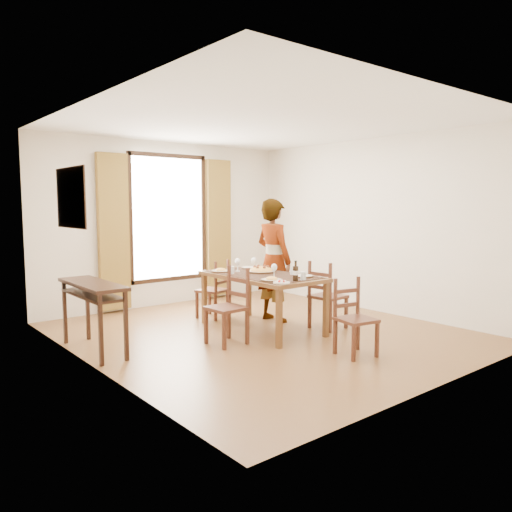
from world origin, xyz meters
TOP-DOWN VIEW (x-y plane):
  - ground at (0.00, 0.00)m, footprint 5.00×5.00m
  - room_shell at (-0.00, 0.13)m, footprint 4.60×5.10m
  - console_table at (-2.03, 0.60)m, footprint 0.38×1.20m
  - dining_table at (0.08, 0.13)m, footprint 0.92×1.69m
  - chair_west at (-0.65, -0.11)m, footprint 0.43×0.43m
  - chair_north at (0.00, 1.14)m, footprint 0.49×0.49m
  - chair_south at (0.17, -1.37)m, footprint 0.44×0.44m
  - chair_east at (0.81, -0.36)m, footprint 0.44×0.44m
  - man at (0.56, 0.44)m, footprint 0.64×0.43m
  - plate_sw at (-0.19, -0.38)m, footprint 0.27×0.27m
  - plate_se at (0.33, -0.39)m, footprint 0.27×0.27m
  - plate_nw at (-0.21, 0.67)m, footprint 0.27×0.27m
  - plate_ne at (0.33, 0.69)m, footprint 0.27×0.27m
  - pasta_platter at (0.19, 0.27)m, footprint 0.40×0.40m
  - caprese_plate at (-0.23, -0.60)m, footprint 0.20×0.20m
  - wine_glass_a at (-0.02, -0.23)m, footprint 0.08×0.08m
  - wine_glass_b at (0.24, 0.49)m, footprint 0.08×0.08m
  - wine_glass_c at (-0.01, 0.55)m, footprint 0.08×0.08m
  - tumbler_a at (0.38, -0.15)m, footprint 0.07×0.07m
  - tumbler_b at (-0.20, 0.42)m, footprint 0.07×0.07m
  - tumbler_c at (0.15, -0.58)m, footprint 0.07×0.07m
  - wine_bottle at (0.02, -0.57)m, footprint 0.07×0.07m

SIDE VIEW (x-z plane):
  - ground at x=0.00m, z-range 0.00..0.00m
  - chair_south at x=0.17m, z-range -0.03..0.83m
  - chair_north at x=0.00m, z-range -0.03..0.83m
  - chair_east at x=0.81m, z-range -0.03..0.89m
  - chair_west at x=-0.65m, z-range -0.03..0.89m
  - console_table at x=-2.03m, z-range 0.28..1.08m
  - dining_table at x=0.08m, z-range 0.31..1.07m
  - caprese_plate at x=-0.23m, z-range 0.76..0.80m
  - plate_sw at x=-0.19m, z-range 0.76..0.81m
  - plate_se at x=0.33m, z-range 0.76..0.81m
  - plate_nw at x=-0.21m, z-range 0.76..0.81m
  - plate_ne at x=0.33m, z-range 0.76..0.81m
  - pasta_platter at x=0.19m, z-range 0.76..0.86m
  - tumbler_a at x=0.38m, z-range 0.76..0.86m
  - tumbler_b at x=-0.20m, z-range 0.76..0.86m
  - tumbler_c at x=0.15m, z-range 0.76..0.86m
  - wine_glass_a at x=-0.02m, z-range 0.76..0.94m
  - wine_glass_b at x=0.24m, z-range 0.76..0.94m
  - wine_glass_c at x=-0.01m, z-range 0.76..0.94m
  - man at x=0.56m, z-range 0.00..1.76m
  - wine_bottle at x=0.02m, z-range 0.76..1.00m
  - room_shell at x=0.00m, z-range 0.17..2.91m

